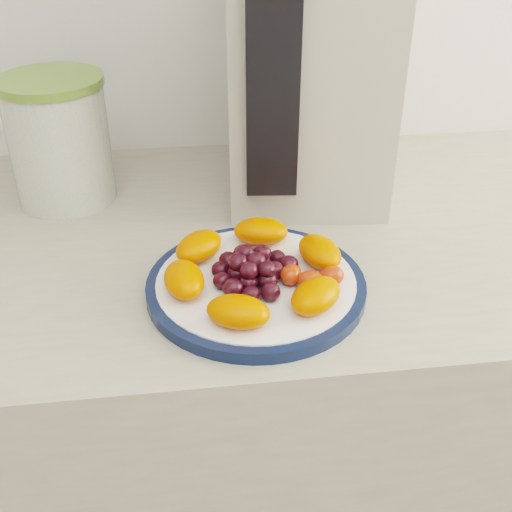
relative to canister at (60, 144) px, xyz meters
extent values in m
cube|color=#A8A189|center=(0.18, -0.13, -0.53)|extent=(3.50, 0.60, 0.90)
cube|color=#986E57|center=(0.18, -0.13, -0.56)|extent=(3.48, 0.58, 0.84)
cylinder|color=#0D1B3A|center=(0.25, -0.28, -0.08)|extent=(0.26, 0.26, 0.01)
cylinder|color=white|center=(0.25, -0.28, -0.08)|extent=(0.23, 0.23, 0.02)
cylinder|color=#3D5815|center=(0.00, 0.00, 0.00)|extent=(0.18, 0.18, 0.17)
cylinder|color=olive|center=(0.00, 0.00, 0.09)|extent=(0.19, 0.19, 0.01)
cube|color=#ADA997|center=(0.36, 0.02, 0.11)|extent=(0.25, 0.33, 0.38)
cube|color=black|center=(0.29, -0.13, 0.11)|extent=(0.07, 0.03, 0.29)
ellipsoid|color=#DF4900|center=(0.33, -0.25, -0.05)|extent=(0.06, 0.08, 0.03)
ellipsoid|color=#DF4900|center=(0.26, -0.19, -0.05)|extent=(0.08, 0.06, 0.03)
ellipsoid|color=#DF4900|center=(0.18, -0.22, -0.05)|extent=(0.08, 0.08, 0.03)
ellipsoid|color=#DF4900|center=(0.16, -0.29, -0.05)|extent=(0.05, 0.07, 0.03)
ellipsoid|color=#DF4900|center=(0.22, -0.36, -0.05)|extent=(0.08, 0.07, 0.03)
ellipsoid|color=#DF4900|center=(0.31, -0.34, -0.05)|extent=(0.08, 0.08, 0.03)
ellipsoid|color=black|center=(0.25, -0.28, -0.06)|extent=(0.02, 0.02, 0.02)
ellipsoid|color=black|center=(0.27, -0.28, -0.06)|extent=(0.02, 0.02, 0.02)
ellipsoid|color=black|center=(0.26, -0.26, -0.06)|extent=(0.02, 0.02, 0.02)
ellipsoid|color=black|center=(0.24, -0.26, -0.06)|extent=(0.02, 0.02, 0.02)
ellipsoid|color=black|center=(0.23, -0.28, -0.06)|extent=(0.02, 0.02, 0.02)
ellipsoid|color=black|center=(0.24, -0.29, -0.06)|extent=(0.02, 0.02, 0.02)
ellipsoid|color=black|center=(0.26, -0.29, -0.06)|extent=(0.02, 0.02, 0.02)
ellipsoid|color=black|center=(0.29, -0.27, -0.06)|extent=(0.02, 0.02, 0.02)
ellipsoid|color=black|center=(0.28, -0.25, -0.06)|extent=(0.02, 0.02, 0.02)
ellipsoid|color=black|center=(0.26, -0.24, -0.06)|extent=(0.02, 0.02, 0.02)
ellipsoid|color=black|center=(0.24, -0.24, -0.06)|extent=(0.02, 0.02, 0.02)
ellipsoid|color=black|center=(0.22, -0.25, -0.06)|extent=(0.02, 0.02, 0.02)
ellipsoid|color=black|center=(0.21, -0.27, -0.06)|extent=(0.02, 0.02, 0.02)
ellipsoid|color=black|center=(0.21, -0.29, -0.06)|extent=(0.02, 0.02, 0.02)
ellipsoid|color=black|center=(0.22, -0.31, -0.06)|extent=(0.02, 0.02, 0.02)
ellipsoid|color=black|center=(0.24, -0.32, -0.06)|extent=(0.02, 0.02, 0.02)
ellipsoid|color=black|center=(0.26, -0.32, -0.06)|extent=(0.02, 0.02, 0.02)
ellipsoid|color=black|center=(0.25, -0.28, -0.04)|extent=(0.02, 0.02, 0.02)
ellipsoid|color=black|center=(0.26, -0.26, -0.04)|extent=(0.02, 0.02, 0.02)
ellipsoid|color=black|center=(0.24, -0.26, -0.04)|extent=(0.02, 0.02, 0.02)
ellipsoid|color=black|center=(0.23, -0.28, -0.04)|extent=(0.02, 0.02, 0.02)
ellipsoid|color=black|center=(0.24, -0.29, -0.04)|extent=(0.02, 0.02, 0.02)
ellipsoid|color=black|center=(0.26, -0.29, -0.04)|extent=(0.02, 0.02, 0.02)
ellipsoid|color=red|center=(0.31, -0.30, -0.06)|extent=(0.03, 0.03, 0.02)
ellipsoid|color=red|center=(0.33, -0.30, -0.06)|extent=(0.03, 0.03, 0.02)
ellipsoid|color=red|center=(0.32, -0.32, -0.06)|extent=(0.04, 0.04, 0.02)
ellipsoid|color=red|center=(0.29, -0.29, -0.06)|extent=(0.04, 0.04, 0.02)
camera|label=1|loc=(0.17, -0.89, 0.36)|focal=45.00mm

